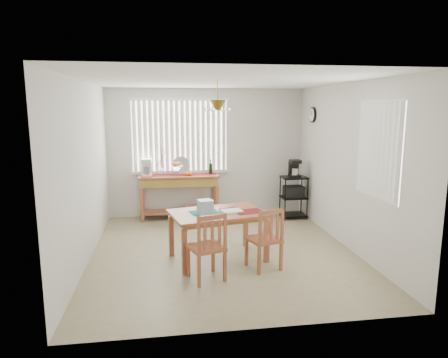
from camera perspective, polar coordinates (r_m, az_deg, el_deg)
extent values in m
cube|color=#988B67|center=(6.34, -0.16, -10.32)|extent=(4.00, 4.50, 0.01)
cube|color=silver|center=(8.28, -2.48, 3.80)|extent=(4.00, 0.10, 2.60)
cube|color=silver|center=(3.79, 4.87, -3.83)|extent=(4.00, 0.10, 2.60)
cube|color=silver|center=(6.07, -19.69, 0.89)|extent=(0.10, 4.50, 2.60)
cube|color=silver|center=(6.63, 17.67, 1.74)|extent=(0.10, 4.50, 2.60)
cube|color=white|center=(5.96, -0.18, 14.34)|extent=(4.00, 4.50, 0.10)
cube|color=white|center=(8.15, -6.33, 6.12)|extent=(1.90, 0.01, 1.40)
cube|color=white|center=(8.16, -12.67, 5.94)|extent=(0.07, 0.03, 1.40)
cube|color=white|center=(8.15, -11.92, 5.97)|extent=(0.07, 0.03, 1.40)
cube|color=white|center=(8.14, -11.18, 5.99)|extent=(0.07, 0.03, 1.40)
cube|color=white|center=(8.14, -10.43, 6.01)|extent=(0.07, 0.03, 1.40)
cube|color=white|center=(8.14, -9.68, 6.03)|extent=(0.07, 0.03, 1.40)
cube|color=white|center=(8.14, -8.94, 6.05)|extent=(0.07, 0.03, 1.40)
cube|color=white|center=(8.14, -8.19, 6.07)|extent=(0.07, 0.03, 1.40)
cube|color=white|center=(8.14, -7.44, 6.09)|extent=(0.07, 0.03, 1.40)
cube|color=white|center=(8.14, -6.70, 6.11)|extent=(0.07, 0.03, 1.40)
cube|color=white|center=(8.14, -5.95, 6.13)|extent=(0.07, 0.03, 1.40)
cube|color=white|center=(8.15, -5.20, 6.14)|extent=(0.07, 0.03, 1.40)
cube|color=white|center=(8.16, -4.46, 6.15)|extent=(0.07, 0.03, 1.40)
cube|color=white|center=(8.16, -3.72, 6.17)|extent=(0.07, 0.03, 1.40)
cube|color=white|center=(8.17, -2.97, 6.18)|extent=(0.07, 0.03, 1.40)
cube|color=white|center=(8.18, -2.24, 6.19)|extent=(0.07, 0.03, 1.40)
cube|color=white|center=(8.20, -1.50, 6.20)|extent=(0.07, 0.03, 1.40)
cube|color=white|center=(8.21, -0.76, 6.21)|extent=(0.07, 0.03, 1.40)
cube|color=white|center=(8.22, -0.03, 6.22)|extent=(0.07, 0.03, 1.40)
cube|color=white|center=(8.21, -6.22, 1.02)|extent=(1.98, 0.06, 0.06)
cube|color=white|center=(8.11, -6.42, 11.26)|extent=(1.98, 0.06, 0.06)
cube|color=white|center=(5.77, 21.27, 3.85)|extent=(0.01, 1.10, 1.30)
cube|color=white|center=(5.34, 23.79, 3.22)|extent=(0.03, 0.07, 1.30)
cube|color=white|center=(5.43, 23.18, 3.37)|extent=(0.03, 0.07, 1.30)
cube|color=white|center=(5.53, 22.58, 3.51)|extent=(0.03, 0.07, 1.30)
cube|color=white|center=(5.62, 22.01, 3.65)|extent=(0.03, 0.07, 1.30)
cube|color=white|center=(5.72, 21.46, 3.78)|extent=(0.03, 0.07, 1.30)
cube|color=white|center=(5.81, 20.92, 3.91)|extent=(0.03, 0.07, 1.30)
cube|color=white|center=(5.91, 20.40, 4.03)|extent=(0.03, 0.07, 1.30)
cube|color=white|center=(6.00, 19.90, 4.15)|extent=(0.03, 0.07, 1.30)
cube|color=white|center=(6.10, 19.41, 4.27)|extent=(0.03, 0.07, 1.30)
cube|color=white|center=(6.20, 18.94, 4.38)|extent=(0.03, 0.07, 1.30)
cylinder|color=black|center=(7.95, 12.55, 8.95)|extent=(0.04, 0.30, 0.30)
cylinder|color=white|center=(7.95, 12.39, 8.95)|extent=(0.01, 0.25, 0.25)
cylinder|color=olive|center=(5.64, -0.94, 12.34)|extent=(0.01, 0.01, 0.34)
cone|color=olive|center=(5.63, -0.94, 10.51)|extent=(0.24, 0.24, 0.14)
sphere|color=white|center=(5.65, 0.70, 9.90)|extent=(0.05, 0.05, 0.05)
sphere|color=white|center=(5.78, -0.32, 9.91)|extent=(0.05, 0.05, 0.05)
sphere|color=white|center=(5.76, -1.92, 9.90)|extent=(0.05, 0.05, 0.05)
sphere|color=white|center=(5.61, -2.58, 9.89)|extent=(0.05, 0.05, 0.05)
sphere|color=white|center=(5.48, -1.58, 9.89)|extent=(0.05, 0.05, 0.05)
sphere|color=white|center=(5.51, 0.09, 9.90)|extent=(0.05, 0.05, 0.05)
cube|color=#A55838|center=(8.01, -6.44, 0.40)|extent=(1.58, 0.44, 0.04)
cube|color=olive|center=(8.03, -6.42, -0.36)|extent=(1.52, 0.40, 0.16)
cube|color=#A55838|center=(7.96, -11.65, -3.69)|extent=(0.06, 0.06, 0.68)
cube|color=#A55838|center=(8.01, -1.02, -3.39)|extent=(0.06, 0.06, 0.68)
cube|color=#A55838|center=(8.29, -11.52, -3.12)|extent=(0.06, 0.06, 0.68)
cube|color=#A55838|center=(8.34, -1.33, -2.84)|extent=(0.06, 0.06, 0.68)
cube|color=#A55838|center=(8.16, -6.34, -4.58)|extent=(1.46, 0.38, 0.03)
cube|color=red|center=(8.16, -4.61, -4.09)|extent=(0.30, 0.22, 0.10)
cube|color=maroon|center=(8.00, -6.44, 0.56)|extent=(1.50, 0.24, 0.01)
cube|color=white|center=(8.00, -10.96, 0.59)|extent=(0.20, 0.24, 0.05)
cube|color=white|center=(8.06, -10.96, 1.55)|extent=(0.20, 0.08, 0.30)
cube|color=white|center=(7.94, -11.03, 2.60)|extent=(0.20, 0.22, 0.07)
cylinder|color=white|center=(7.96, -10.99, 1.19)|extent=(0.13, 0.13, 0.13)
cylinder|color=white|center=(7.98, -6.80, 0.85)|extent=(0.05, 0.05, 0.10)
cone|color=white|center=(7.96, -6.81, 1.52)|extent=(0.26, 0.26, 0.09)
sphere|color=#A94016|center=(7.95, -6.47, 2.12)|extent=(0.08, 0.08, 0.08)
sphere|color=#A94016|center=(8.00, -6.83, 2.16)|extent=(0.08, 0.08, 0.08)
sphere|color=#A94016|center=(7.95, -7.18, 2.11)|extent=(0.08, 0.08, 0.08)
sphere|color=#A94016|center=(7.90, -6.81, 2.07)|extent=(0.08, 0.08, 0.08)
sphere|color=orange|center=(7.93, -5.43, 0.75)|extent=(0.08, 0.08, 0.08)
sphere|color=orange|center=(7.93, -4.86, 0.76)|extent=(0.08, 0.08, 0.08)
cylinder|color=silver|center=(8.16, -6.17, 1.98)|extent=(0.35, 0.09, 0.35)
cylinder|color=white|center=(8.04, -8.92, 1.02)|extent=(0.08, 0.08, 0.14)
cylinder|color=#4C3823|center=(8.00, -8.98, 3.07)|extent=(0.08, 0.04, 0.44)
cylinder|color=#4C3823|center=(8.00, -8.98, 3.25)|extent=(0.13, 0.06, 0.48)
cylinder|color=#4C3823|center=(8.00, -8.97, 2.90)|extent=(0.17, 0.08, 0.36)
cylinder|color=#4C3823|center=(7.99, -8.99, 3.42)|extent=(0.06, 0.03, 0.54)
cylinder|color=#4C3823|center=(8.00, -8.97, 2.83)|extent=(0.22, 0.10, 0.30)
cylinder|color=black|center=(8.08, -1.93, 1.50)|extent=(0.07, 0.07, 0.23)
cylinder|color=black|center=(8.06, -1.94, 2.57)|extent=(0.03, 0.03, 0.08)
cylinder|color=black|center=(7.98, 8.73, -2.93)|extent=(0.02, 0.02, 0.85)
cylinder|color=black|center=(8.13, 11.83, -2.80)|extent=(0.02, 0.02, 0.85)
cylinder|color=black|center=(8.31, 8.01, -2.38)|extent=(0.02, 0.02, 0.85)
cylinder|color=black|center=(8.45, 10.99, -2.26)|extent=(0.02, 0.02, 0.85)
cube|color=black|center=(8.14, 9.98, 0.22)|extent=(0.50, 0.40, 0.03)
cube|color=black|center=(8.22, 9.90, -2.59)|extent=(0.50, 0.40, 0.02)
cube|color=black|center=(8.30, 9.82, -5.04)|extent=(0.50, 0.40, 0.02)
cube|color=black|center=(8.19, 9.92, -1.76)|extent=(0.38, 0.30, 0.22)
cube|color=black|center=(8.11, 10.04, 0.48)|extent=(0.20, 0.24, 0.05)
cube|color=black|center=(8.17, 9.89, 1.43)|extent=(0.20, 0.08, 0.30)
cube|color=black|center=(8.07, 10.10, 2.50)|extent=(0.20, 0.22, 0.07)
cylinder|color=silver|center=(8.09, 10.08, 1.09)|extent=(0.13, 0.13, 0.13)
cube|color=#A55838|center=(5.83, -0.89, -4.92)|extent=(1.49, 1.13, 0.04)
cube|color=olive|center=(5.84, -0.89, -5.37)|extent=(1.38, 1.02, 0.06)
cube|color=#A55838|center=(5.43, -5.68, -10.40)|extent=(0.08, 0.08, 0.62)
cube|color=#A55838|center=(5.85, 6.10, -8.88)|extent=(0.08, 0.08, 0.62)
cube|color=#A55838|center=(6.12, -7.55, -8.07)|extent=(0.08, 0.08, 0.62)
cube|color=#A55838|center=(6.49, 3.09, -6.91)|extent=(0.08, 0.08, 0.62)
cube|color=#167C64|center=(5.81, -2.84, -4.76)|extent=(0.45, 0.37, 0.01)
cube|color=maroon|center=(5.86, 3.56, -4.65)|extent=(0.45, 0.37, 0.01)
cube|color=white|center=(5.85, 1.03, -4.56)|extent=(0.33, 0.29, 0.02)
cube|color=black|center=(5.96, 0.59, -4.26)|extent=(0.29, 0.09, 0.03)
cube|color=#81B1BC|center=(5.59, -2.70, -4.17)|extent=(0.23, 0.23, 0.23)
cube|color=#A55838|center=(5.25, -2.56, -9.74)|extent=(0.53, 0.53, 0.04)
cube|color=#A55838|center=(5.55, -1.58, -11.09)|extent=(0.05, 0.05, 0.41)
cube|color=#A55838|center=(5.42, -5.11, -11.66)|extent=(0.05, 0.05, 0.41)
cube|color=#A55838|center=(5.25, 0.12, -12.36)|extent=(0.05, 0.05, 0.41)
cube|color=#A55838|center=(5.11, -3.59, -13.03)|extent=(0.05, 0.05, 0.41)
cube|color=#A55838|center=(5.08, 0.17, -7.44)|extent=(0.04, 0.04, 0.46)
cube|color=#A55838|center=(4.93, -3.61, -7.99)|extent=(0.04, 0.04, 0.46)
cube|color=#A55838|center=(4.94, -1.70, -5.51)|extent=(0.37, 0.15, 0.06)
cube|color=#A55838|center=(5.05, -0.65, -7.81)|extent=(0.04, 0.03, 0.37)
cube|color=#A55838|center=(5.01, -1.69, -7.97)|extent=(0.04, 0.03, 0.37)
cube|color=#A55838|center=(4.97, -2.74, -8.12)|extent=(0.04, 0.03, 0.37)
cube|color=#A55838|center=(5.61, 5.71, -8.58)|extent=(0.51, 0.51, 0.04)
cube|color=#A55838|center=(5.91, 6.24, -9.84)|extent=(0.05, 0.05, 0.40)
cube|color=#A55838|center=(5.75, 3.24, -10.40)|extent=(0.05, 0.05, 0.40)
cube|color=#A55838|center=(5.64, 8.15, -10.90)|extent=(0.05, 0.05, 0.40)
cube|color=#A55838|center=(5.46, 5.04, -11.54)|extent=(0.05, 0.05, 0.40)
cube|color=#A55838|center=(5.48, 8.32, -6.44)|extent=(0.04, 0.04, 0.45)
cube|color=#A55838|center=(5.30, 5.17, -6.95)|extent=(0.04, 0.04, 0.45)
cube|color=#A55838|center=(5.34, 6.82, -4.70)|extent=(0.36, 0.14, 0.06)
cube|color=#A55838|center=(5.45, 7.64, -6.77)|extent=(0.04, 0.03, 0.36)
cube|color=#A55838|center=(5.40, 6.77, -6.92)|extent=(0.04, 0.03, 0.36)
cube|color=#A55838|center=(5.35, 5.89, -7.06)|extent=(0.04, 0.03, 0.36)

